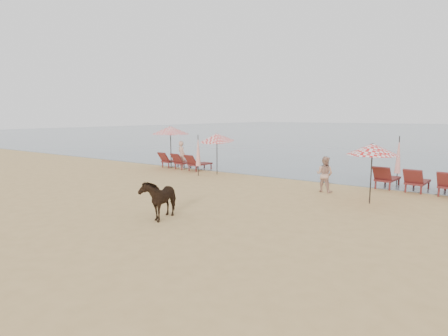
{
  "coord_description": "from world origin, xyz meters",
  "views": [
    {
      "loc": [
        8.26,
        -6.8,
        3.13
      ],
      "look_at": [
        0.0,
        5.0,
        1.1
      ],
      "focal_mm": 30.0,
      "sensor_mm": 36.0,
      "label": 1
    }
  ],
  "objects_px": {
    "umbrella_closed_left": "(198,151)",
    "beachgoer_left": "(182,155)",
    "umbrella_open_left_a": "(170,130)",
    "umbrella_open_left_b": "(217,137)",
    "umbrella_open_right": "(372,149)",
    "cow": "(160,198)",
    "beachgoer_right_a": "(325,174)",
    "lounger_cluster_left": "(184,161)",
    "umbrella_closed_right": "(398,155)",
    "lounger_cluster_right": "(433,182)"
  },
  "relations": [
    {
      "from": "umbrella_open_left_a",
      "to": "cow",
      "type": "height_order",
      "value": "umbrella_open_left_a"
    },
    {
      "from": "cow",
      "to": "beachgoer_left",
      "type": "xyz_separation_m",
      "value": [
        -6.48,
        8.37,
        0.2
      ]
    },
    {
      "from": "lounger_cluster_left",
      "to": "umbrella_closed_left",
      "type": "distance_m",
      "value": 2.86
    },
    {
      "from": "umbrella_open_left_b",
      "to": "umbrella_open_right",
      "type": "height_order",
      "value": "umbrella_open_left_b"
    },
    {
      "from": "umbrella_open_right",
      "to": "beachgoer_left",
      "type": "xyz_separation_m",
      "value": [
        -11.29,
        2.69,
        -1.13
      ]
    },
    {
      "from": "lounger_cluster_right",
      "to": "lounger_cluster_left",
      "type": "bearing_deg",
      "value": -173.47
    },
    {
      "from": "lounger_cluster_left",
      "to": "cow",
      "type": "height_order",
      "value": "cow"
    },
    {
      "from": "umbrella_closed_right",
      "to": "lounger_cluster_left",
      "type": "bearing_deg",
      "value": -171.73
    },
    {
      "from": "umbrella_open_right",
      "to": "beachgoer_left",
      "type": "relative_size",
      "value": 1.32
    },
    {
      "from": "umbrella_open_left_b",
      "to": "beachgoer_left",
      "type": "xyz_separation_m",
      "value": [
        -2.87,
        0.43,
        -1.16
      ]
    },
    {
      "from": "lounger_cluster_left",
      "to": "umbrella_open_left_a",
      "type": "height_order",
      "value": "umbrella_open_left_a"
    },
    {
      "from": "umbrella_closed_right",
      "to": "beachgoer_right_a",
      "type": "xyz_separation_m",
      "value": [
        -2.15,
        -3.41,
        -0.62
      ]
    },
    {
      "from": "lounger_cluster_right",
      "to": "cow",
      "type": "xyz_separation_m",
      "value": [
        -6.44,
        -8.86,
        0.14
      ]
    },
    {
      "from": "umbrella_open_right",
      "to": "cow",
      "type": "bearing_deg",
      "value": -143.86
    },
    {
      "from": "beachgoer_left",
      "to": "umbrella_open_right",
      "type": "bearing_deg",
      "value": -174.6
    },
    {
      "from": "umbrella_closed_left",
      "to": "beachgoer_left",
      "type": "bearing_deg",
      "value": 149.84
    },
    {
      "from": "umbrella_open_right",
      "to": "umbrella_closed_right",
      "type": "bearing_deg",
      "value": 75.32
    },
    {
      "from": "lounger_cluster_left",
      "to": "umbrella_open_left_b",
      "type": "distance_m",
      "value": 3.26
    },
    {
      "from": "umbrella_open_left_a",
      "to": "umbrella_open_left_b",
      "type": "xyz_separation_m",
      "value": [
        3.62,
        -0.31,
        -0.29
      ]
    },
    {
      "from": "lounger_cluster_right",
      "to": "umbrella_closed_right",
      "type": "height_order",
      "value": "umbrella_closed_right"
    },
    {
      "from": "beachgoer_left",
      "to": "umbrella_closed_left",
      "type": "bearing_deg",
      "value": 168.65
    },
    {
      "from": "umbrella_open_left_a",
      "to": "beachgoer_right_a",
      "type": "bearing_deg",
      "value": -4.94
    },
    {
      "from": "umbrella_closed_left",
      "to": "umbrella_open_left_a",
      "type": "bearing_deg",
      "value": 158.03
    },
    {
      "from": "umbrella_closed_left",
      "to": "umbrella_closed_right",
      "type": "bearing_deg",
      "value": 19.02
    },
    {
      "from": "umbrella_open_left_b",
      "to": "umbrella_closed_right",
      "type": "bearing_deg",
      "value": -10.04
    },
    {
      "from": "beachgoer_left",
      "to": "cow",
      "type": "bearing_deg",
      "value": 146.55
    },
    {
      "from": "umbrella_closed_left",
      "to": "cow",
      "type": "bearing_deg",
      "value": -59.43
    },
    {
      "from": "lounger_cluster_right",
      "to": "umbrella_open_right",
      "type": "relative_size",
      "value": 2.05
    },
    {
      "from": "lounger_cluster_right",
      "to": "umbrella_closed_right",
      "type": "distance_m",
      "value": 2.18
    },
    {
      "from": "umbrella_open_right",
      "to": "umbrella_closed_right",
      "type": "height_order",
      "value": "umbrella_closed_right"
    },
    {
      "from": "umbrella_open_right",
      "to": "umbrella_closed_left",
      "type": "relative_size",
      "value": 1.01
    },
    {
      "from": "umbrella_open_left_a",
      "to": "beachgoer_left",
      "type": "xyz_separation_m",
      "value": [
        0.75,
        0.11,
        -1.44
      ]
    },
    {
      "from": "umbrella_open_left_b",
      "to": "umbrella_closed_left",
      "type": "xyz_separation_m",
      "value": [
        -0.53,
        -0.93,
        -0.66
      ]
    },
    {
      "from": "umbrella_open_left_a",
      "to": "umbrella_closed_left",
      "type": "xyz_separation_m",
      "value": [
        3.09,
        -1.25,
        -0.94
      ]
    },
    {
      "from": "umbrella_closed_left",
      "to": "beachgoer_right_a",
      "type": "xyz_separation_m",
      "value": [
        6.89,
        -0.3,
        -0.58
      ]
    },
    {
      "from": "umbrella_open_left_a",
      "to": "cow",
      "type": "relative_size",
      "value": 1.72
    },
    {
      "from": "lounger_cluster_left",
      "to": "cow",
      "type": "xyz_separation_m",
      "value": [
        6.44,
        -8.48,
        0.17
      ]
    },
    {
      "from": "lounger_cluster_right",
      "to": "umbrella_open_left_a",
      "type": "bearing_deg",
      "value": -172.66
    },
    {
      "from": "beachgoer_left",
      "to": "beachgoer_right_a",
      "type": "bearing_deg",
      "value": -171.35
    },
    {
      "from": "cow",
      "to": "beachgoer_left",
      "type": "relative_size",
      "value": 0.89
    },
    {
      "from": "lounger_cluster_left",
      "to": "umbrella_open_right",
      "type": "bearing_deg",
      "value": -9.33
    },
    {
      "from": "umbrella_open_left_b",
      "to": "umbrella_closed_left",
      "type": "height_order",
      "value": "umbrella_open_left_b"
    },
    {
      "from": "lounger_cluster_right",
      "to": "beachgoer_left",
      "type": "xyz_separation_m",
      "value": [
        -12.91,
        -0.49,
        0.35
      ]
    },
    {
      "from": "cow",
      "to": "beachgoer_left",
      "type": "height_order",
      "value": "beachgoer_left"
    },
    {
      "from": "lounger_cluster_left",
      "to": "beachgoer_left",
      "type": "relative_size",
      "value": 1.86
    },
    {
      "from": "umbrella_open_left_a",
      "to": "umbrella_open_left_b",
      "type": "height_order",
      "value": "umbrella_open_left_a"
    },
    {
      "from": "lounger_cluster_right",
      "to": "umbrella_closed_right",
      "type": "bearing_deg",
      "value": 145.61
    },
    {
      "from": "umbrella_closed_left",
      "to": "beachgoer_left",
      "type": "xyz_separation_m",
      "value": [
        -2.34,
        1.36,
        -0.5
      ]
    },
    {
      "from": "umbrella_open_left_a",
      "to": "beachgoer_left",
      "type": "relative_size",
      "value": 1.54
    },
    {
      "from": "lounger_cluster_left",
      "to": "umbrella_open_right",
      "type": "xyz_separation_m",
      "value": [
        11.25,
        -2.8,
        1.5
      ]
    }
  ]
}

